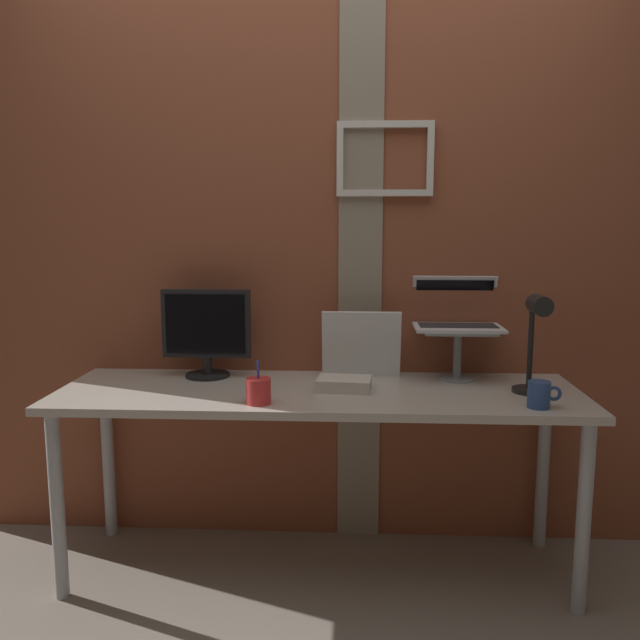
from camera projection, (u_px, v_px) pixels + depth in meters
name	position (u px, v px, depth m)	size (l,w,h in m)	color
ground_plane	(313.00, 567.00, 2.58)	(6.00, 6.00, 0.00)	gray
brick_wall_back	(318.00, 240.00, 2.73)	(3.15, 0.16, 2.55)	brown
desk	(319.00, 408.00, 2.47)	(1.96, 0.61, 0.73)	beige
monitor	(206.00, 329.00, 2.63)	(0.36, 0.18, 0.36)	black
laptop_stand	(458.00, 346.00, 2.59)	(0.28, 0.22, 0.20)	gray
laptop	(456.00, 313.00, 2.64)	(0.34, 0.28, 0.20)	white
whiteboard_panel	(361.00, 344.00, 2.64)	(0.32, 0.02, 0.28)	white
desk_lamp	(535.00, 333.00, 2.33)	(0.12, 0.20, 0.37)	black
pen_cup	(259.00, 391.00, 2.26)	(0.09, 0.09, 0.16)	red
coffee_mug	(540.00, 395.00, 2.21)	(0.11, 0.08, 0.09)	#2D4C8C
paper_clutter_stack	(344.00, 384.00, 2.45)	(0.20, 0.14, 0.05)	silver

